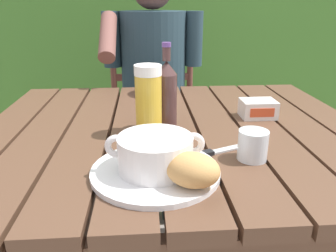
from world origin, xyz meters
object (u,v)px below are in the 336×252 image
at_px(beer_glass, 149,100).
at_px(water_glass_small, 253,145).
at_px(serving_plate, 156,171).
at_px(diner_bowl, 157,87).
at_px(butter_tub, 258,109).
at_px(soup_bowl, 155,152).
at_px(table_knife, 211,152).
at_px(beer_bottle, 166,94).
at_px(bread_roll, 190,170).
at_px(chair_near_diner, 153,109).
at_px(person_eating, 153,76).

height_order(beer_glass, water_glass_small, beer_glass).
xyz_separation_m(serving_plate, diner_bowl, (0.03, 0.65, 0.02)).
bearing_deg(serving_plate, butter_tub, 45.72).
xyz_separation_m(soup_bowl, water_glass_small, (0.23, 0.05, -0.02)).
bearing_deg(table_knife, soup_bowl, -147.83).
bearing_deg(soup_bowl, beer_bottle, 81.08).
bearing_deg(table_knife, butter_tub, 52.43).
relative_size(beer_bottle, water_glass_small, 3.46).
xyz_separation_m(beer_bottle, diner_bowl, (-0.01, 0.38, -0.07)).
relative_size(butter_tub, diner_bowl, 0.67).
bearing_deg(soup_bowl, serving_plate, 90.00).
bearing_deg(beer_glass, bread_roll, -76.63).
distance_m(serving_plate, bread_roll, 0.11).
xyz_separation_m(beer_glass, water_glass_small, (0.23, -0.18, -0.06)).
bearing_deg(chair_near_diner, butter_tub, -70.22).
height_order(person_eating, serving_plate, person_eating).
xyz_separation_m(soup_bowl, butter_tub, (0.34, 0.35, -0.02)).
xyz_separation_m(person_eating, beer_bottle, (0.02, -0.73, 0.11)).
distance_m(butter_tub, diner_bowl, 0.43).
bearing_deg(water_glass_small, person_eating, 101.87).
bearing_deg(chair_near_diner, soup_bowl, -91.41).
bearing_deg(diner_bowl, soup_bowl, -92.60).
relative_size(butter_tub, table_knife, 0.67).
bearing_deg(butter_tub, serving_plate, -134.28).
distance_m(beer_glass, table_knife, 0.22).
height_order(serving_plate, beer_glass, beer_glass).
bearing_deg(diner_bowl, chair_near_diner, 90.00).
bearing_deg(bread_roll, serving_plate, 130.60).
relative_size(soup_bowl, table_knife, 1.30).
relative_size(beer_bottle, butter_tub, 2.27).
bearing_deg(table_knife, serving_plate, -147.83).
bearing_deg(person_eating, table_knife, -83.09).
height_order(person_eating, beer_bottle, person_eating).
relative_size(person_eating, soup_bowl, 6.00).
height_order(water_glass_small, diner_bowl, water_glass_small).
relative_size(serving_plate, beer_bottle, 1.13).
bearing_deg(beer_glass, person_eating, 87.36).
distance_m(beer_bottle, water_glass_small, 0.29).
relative_size(chair_near_diner, table_knife, 6.37).
relative_size(chair_near_diner, water_glass_small, 14.44).
xyz_separation_m(serving_plate, water_glass_small, (0.23, 0.05, 0.03)).
distance_m(person_eating, soup_bowl, 1.00).
bearing_deg(diner_bowl, person_eating, 90.46).
bearing_deg(person_eating, serving_plate, -91.53).
bearing_deg(beer_glass, table_knife, -44.44).
bearing_deg(diner_bowl, beer_glass, -95.21).
relative_size(serving_plate, soup_bowl, 1.33).
xyz_separation_m(person_eating, water_glass_small, (0.20, -0.95, 0.04)).
xyz_separation_m(person_eating, table_knife, (0.11, -0.92, 0.01)).
relative_size(beer_glass, butter_tub, 1.78).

